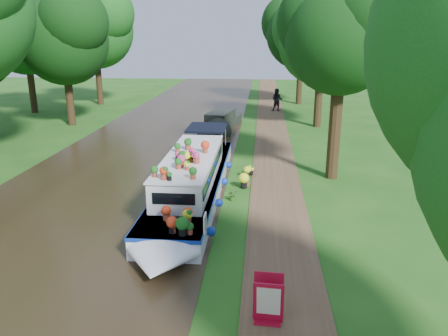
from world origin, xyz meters
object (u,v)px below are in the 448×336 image
plant_boat (191,180)px  pedestrian_pink (277,101)px  sandwich_board (268,302)px  pedestrian_dark (277,100)px  second_boat (221,122)px

plant_boat → pedestrian_pink: (4.09, 22.79, -0.07)m
pedestrian_pink → plant_boat: bearing=-85.6°
sandwich_board → pedestrian_pink: pedestrian_pink is taller
pedestrian_dark → second_boat: bearing=-105.2°
plant_boat → pedestrian_dark: plant_boat is taller
sandwich_board → second_boat: bearing=102.3°
sandwich_board → pedestrian_pink: bearing=92.0°
plant_boat → pedestrian_dark: size_ratio=6.97×
pedestrian_dark → plant_boat: bearing=-87.3°
pedestrian_pink → sandwich_board: bearing=-77.5°
second_boat → sandwich_board: bearing=-72.3°
second_boat → plant_boat: bearing=-79.9°
plant_boat → pedestrian_pink: bearing=79.8°
sandwich_board → plant_boat: bearing=115.6°
plant_boat → sandwich_board: plant_boat is taller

